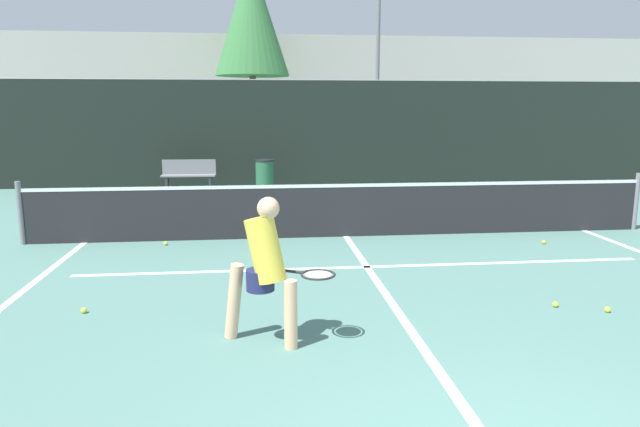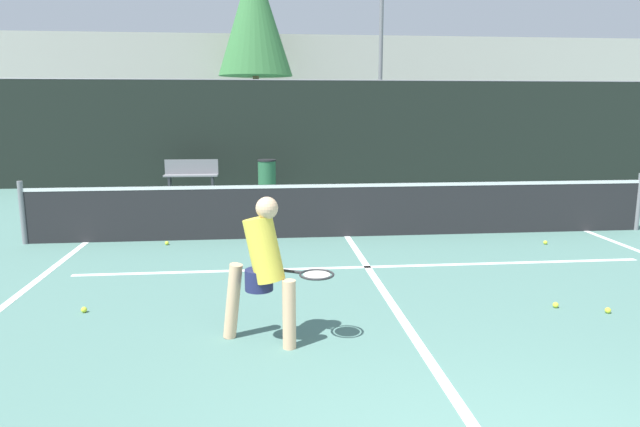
{
  "view_description": "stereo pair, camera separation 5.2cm",
  "coord_description": "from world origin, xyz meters",
  "px_view_note": "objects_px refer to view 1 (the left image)",
  "views": [
    {
      "loc": [
        -1.54,
        -2.45,
        2.28
      ],
      "look_at": [
        -0.77,
        4.6,
        0.95
      ],
      "focal_mm": 32.0,
      "sensor_mm": 36.0,
      "label": 1
    },
    {
      "loc": [
        -1.49,
        -2.45,
        2.28
      ],
      "look_at": [
        -0.77,
        4.6,
        0.95
      ],
      "focal_mm": 32.0,
      "sensor_mm": 36.0,
      "label": 2
    }
  ],
  "objects_px": {
    "courtside_bench": "(189,174)",
    "player_practicing": "(265,265)",
    "parked_car": "(182,156)",
    "trash_bin": "(265,175)"
  },
  "relations": [
    {
      "from": "player_practicing",
      "to": "courtside_bench",
      "type": "xyz_separation_m",
      "value": [
        -1.93,
        10.53,
        -0.33
      ]
    },
    {
      "from": "courtside_bench",
      "to": "parked_car",
      "type": "height_order",
      "value": "parked_car"
    },
    {
      "from": "parked_car",
      "to": "courtside_bench",
      "type": "bearing_deg",
      "value": -80.37
    },
    {
      "from": "player_practicing",
      "to": "trash_bin",
      "type": "xyz_separation_m",
      "value": [
        0.13,
        10.55,
        -0.37
      ]
    },
    {
      "from": "player_practicing",
      "to": "courtside_bench",
      "type": "height_order",
      "value": "player_practicing"
    },
    {
      "from": "trash_bin",
      "to": "parked_car",
      "type": "xyz_separation_m",
      "value": [
        -2.73,
        3.9,
        0.22
      ]
    },
    {
      "from": "trash_bin",
      "to": "parked_car",
      "type": "height_order",
      "value": "parked_car"
    },
    {
      "from": "courtside_bench",
      "to": "player_practicing",
      "type": "bearing_deg",
      "value": -78.33
    },
    {
      "from": "player_practicing",
      "to": "trash_bin",
      "type": "distance_m",
      "value": 10.56
    },
    {
      "from": "player_practicing",
      "to": "courtside_bench",
      "type": "distance_m",
      "value": 10.72
    }
  ]
}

